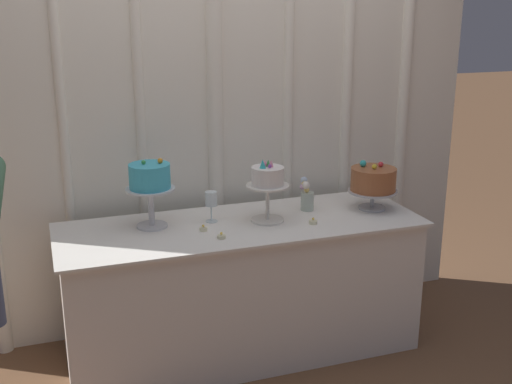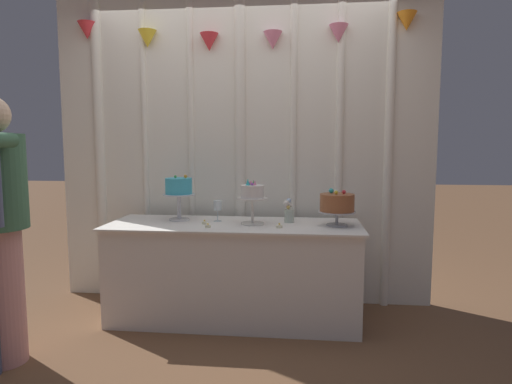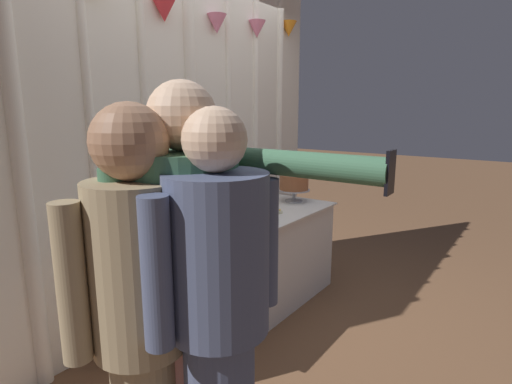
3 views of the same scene
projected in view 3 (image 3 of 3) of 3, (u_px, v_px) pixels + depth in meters
ground_plane at (249, 319)px, 3.05m from camera, size 24.00×24.00×0.00m
draped_curtain at (190, 134)px, 3.09m from camera, size 3.22×0.16×2.66m
cake_table at (239, 269)px, 3.03m from camera, size 1.94×0.68×0.76m
cake_display_leftmost at (181, 196)px, 2.60m from camera, size 0.25×0.25×0.37m
cake_display_center at (251, 188)px, 3.02m from camera, size 0.23×0.23×0.35m
cake_display_rightmost at (294, 183)px, 3.54m from camera, size 0.28×0.28×0.28m
wine_glass at (217, 207)px, 2.87m from camera, size 0.06×0.06×0.17m
flower_vase at (261, 198)px, 3.33m from camera, size 0.08×0.11×0.19m
tealight_far_left at (223, 227)px, 2.75m from camera, size 0.04×0.04×0.03m
tealight_near_left at (244, 229)px, 2.72m from camera, size 0.04×0.04×0.03m
tealight_near_right at (280, 212)px, 3.16m from camera, size 0.04×0.04×0.04m
guest_man_pink_jacket at (141, 324)px, 1.29m from camera, size 0.45×0.38×1.59m
guest_girl_blue_dress at (190, 303)px, 1.39m from camera, size 0.48×0.85×1.65m
guest_man_dark_suit at (219, 335)px, 1.27m from camera, size 0.47×0.38×1.57m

